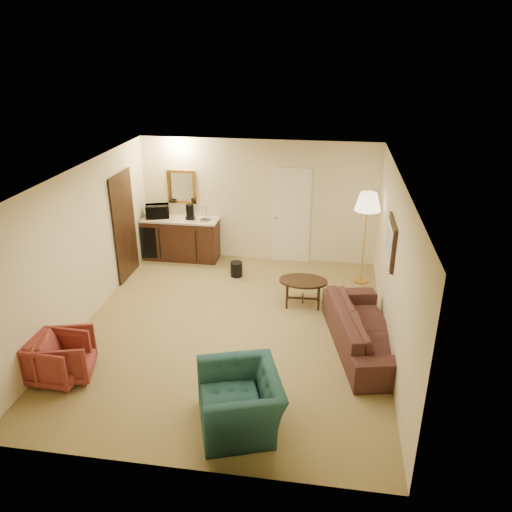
{
  "coord_description": "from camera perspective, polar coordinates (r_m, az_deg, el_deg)",
  "views": [
    {
      "loc": [
        1.48,
        -7.02,
        4.42
      ],
      "look_at": [
        0.33,
        0.5,
        1.13
      ],
      "focal_mm": 35.0,
      "sensor_mm": 36.0,
      "label": 1
    }
  ],
  "objects": [
    {
      "name": "coffee_maker",
      "position": [
        10.7,
        -7.55,
        5.02
      ],
      "size": [
        0.19,
        0.19,
        0.32
      ],
      "primitive_type": "cylinder",
      "rotation": [
        0.0,
        0.0,
        -0.11
      ],
      "color": "black",
      "rests_on": "wetbar_cabinet"
    },
    {
      "name": "microwave",
      "position": [
        10.92,
        -11.22,
        5.19
      ],
      "size": [
        0.56,
        0.42,
        0.34
      ],
      "primitive_type": "imported",
      "rotation": [
        0.0,
        0.0,
        0.33
      ],
      "color": "black",
      "rests_on": "wetbar_cabinet"
    },
    {
      "name": "room_walls",
      "position": [
        8.4,
        -2.63,
        4.59
      ],
      "size": [
        5.02,
        6.01,
        2.61
      ],
      "color": "beige",
      "rests_on": "ground"
    },
    {
      "name": "sofa",
      "position": [
        7.89,
        12.44,
        -7.44
      ],
      "size": [
        1.15,
        2.39,
        0.9
      ],
      "primitive_type": "imported",
      "rotation": [
        0.0,
        0.0,
        1.79
      ],
      "color": "black",
      "rests_on": "ground"
    },
    {
      "name": "wetbar_cabinet",
      "position": [
        10.97,
        -8.52,
        1.98
      ],
      "size": [
        1.64,
        0.58,
        0.92
      ],
      "primitive_type": "cube",
      "color": "#361B11",
      "rests_on": "ground"
    },
    {
      "name": "waste_bin",
      "position": [
        10.14,
        -2.25,
        -1.52
      ],
      "size": [
        0.25,
        0.25,
        0.3
      ],
      "primitive_type": "cylinder",
      "rotation": [
        0.0,
        0.0,
        -0.03
      ],
      "color": "black",
      "rests_on": "ground"
    },
    {
      "name": "coffee_table",
      "position": [
        9.05,
        5.38,
        -4.16
      ],
      "size": [
        0.9,
        0.63,
        0.5
      ],
      "primitive_type": "cube",
      "rotation": [
        0.0,
        0.0,
        0.05
      ],
      "color": "black",
      "rests_on": "ground"
    },
    {
      "name": "floor_lamp",
      "position": [
        9.81,
        12.31,
        1.93
      ],
      "size": [
        0.59,
        0.59,
        1.84
      ],
      "primitive_type": "cube",
      "rotation": [
        0.0,
        0.0,
        -0.23
      ],
      "color": "gold",
      "rests_on": "ground"
    },
    {
      "name": "rose_chair_near",
      "position": [
        7.63,
        -21.8,
        -10.69
      ],
      "size": [
        0.69,
        0.73,
        0.72
      ],
      "primitive_type": "imported",
      "rotation": [
        0.0,
        0.0,
        1.53
      ],
      "color": "brown",
      "rests_on": "ground"
    },
    {
      "name": "ground",
      "position": [
        8.43,
        -2.77,
        -8.27
      ],
      "size": [
        6.0,
        6.0,
        0.0
      ],
      "primitive_type": "plane",
      "color": "olive",
      "rests_on": "ground"
    },
    {
      "name": "teal_armchair",
      "position": [
        6.29,
        -1.86,
        -15.34
      ],
      "size": [
        1.04,
        1.28,
        0.97
      ],
      "primitive_type": "imported",
      "rotation": [
        0.0,
        0.0,
        -1.24
      ],
      "color": "#1D4846",
      "rests_on": "ground"
    },
    {
      "name": "rose_chair_far",
      "position": [
        7.64,
        -20.88,
        -10.43
      ],
      "size": [
        0.83,
        0.86,
        0.73
      ],
      "primitive_type": "imported",
      "rotation": [
        0.0,
        0.0,
        1.85
      ],
      "color": "brown",
      "rests_on": "ground"
    }
  ]
}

